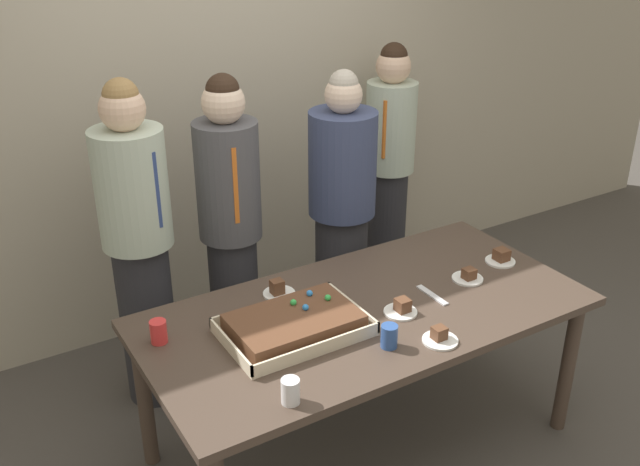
% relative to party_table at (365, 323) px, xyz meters
% --- Properties ---
extents(ground_plane, '(12.00, 12.00, 0.00)m').
position_rel_party_table_xyz_m(ground_plane, '(0.00, 0.00, -0.69)').
color(ground_plane, '#4C4742').
extents(interior_back_panel, '(8.00, 0.12, 3.00)m').
position_rel_party_table_xyz_m(interior_back_panel, '(0.00, 1.60, 0.81)').
color(interior_back_panel, '#B2A893').
rests_on(interior_back_panel, ground_plane).
extents(party_table, '(2.01, 0.99, 0.77)m').
position_rel_party_table_xyz_m(party_table, '(0.00, 0.00, 0.00)').
color(party_table, '#47382D').
rests_on(party_table, ground_plane).
extents(sheet_cake, '(0.60, 0.40, 0.11)m').
position_rel_party_table_xyz_m(sheet_cake, '(-0.37, -0.01, 0.12)').
color(sheet_cake, beige).
rests_on(sheet_cake, party_table).
extents(plated_slice_near_left, '(0.15, 0.15, 0.07)m').
position_rel_party_table_xyz_m(plated_slice_near_left, '(0.84, 0.02, 0.10)').
color(plated_slice_near_left, white).
rests_on(plated_slice_near_left, party_table).
extents(plated_slice_near_right, '(0.15, 0.15, 0.07)m').
position_rel_party_table_xyz_m(plated_slice_near_right, '(0.11, -0.11, 0.10)').
color(plated_slice_near_right, white).
rests_on(plated_slice_near_right, party_table).
extents(plated_slice_far_left, '(0.15, 0.15, 0.08)m').
position_rel_party_table_xyz_m(plated_slice_far_left, '(-0.28, 0.31, 0.10)').
color(plated_slice_far_left, white).
rests_on(plated_slice_far_left, party_table).
extents(plated_slice_far_right, '(0.15, 0.15, 0.06)m').
position_rel_party_table_xyz_m(plated_slice_far_right, '(0.12, -0.37, 0.10)').
color(plated_slice_far_right, white).
rests_on(plated_slice_far_right, party_table).
extents(plated_slice_center_front, '(0.15, 0.15, 0.06)m').
position_rel_party_table_xyz_m(plated_slice_center_front, '(0.57, -0.04, 0.10)').
color(plated_slice_center_front, white).
rests_on(plated_slice_center_front, party_table).
extents(drink_cup_nearest, '(0.07, 0.07, 0.10)m').
position_rel_party_table_xyz_m(drink_cup_nearest, '(-0.09, -0.29, 0.13)').
color(drink_cup_nearest, '#2D5199').
rests_on(drink_cup_nearest, party_table).
extents(drink_cup_middle, '(0.07, 0.07, 0.10)m').
position_rel_party_table_xyz_m(drink_cup_middle, '(-0.88, 0.22, 0.13)').
color(drink_cup_middle, red).
rests_on(drink_cup_middle, party_table).
extents(drink_cup_far_end, '(0.07, 0.07, 0.10)m').
position_rel_party_table_xyz_m(drink_cup_far_end, '(-0.60, -0.40, 0.13)').
color(drink_cup_far_end, white).
rests_on(drink_cup_far_end, party_table).
extents(cake_server_utensil, '(0.03, 0.20, 0.01)m').
position_rel_party_table_xyz_m(cake_server_utensil, '(0.33, -0.07, 0.08)').
color(cake_server_utensil, silver).
rests_on(cake_server_utensil, party_table).
extents(person_serving_front, '(0.33, 0.33, 1.68)m').
position_rel_party_table_xyz_m(person_serving_front, '(-0.24, 0.90, 0.19)').
color(person_serving_front, '#28282D').
rests_on(person_serving_front, ground_plane).
extents(person_green_shirt_behind, '(0.37, 0.37, 1.64)m').
position_rel_party_table_xyz_m(person_green_shirt_behind, '(0.40, 0.81, 0.15)').
color(person_green_shirt_behind, '#28282D').
rests_on(person_green_shirt_behind, ground_plane).
extents(person_striped_tie_right, '(0.35, 0.35, 1.72)m').
position_rel_party_table_xyz_m(person_striped_tie_right, '(-0.73, 0.90, 0.20)').
color(person_striped_tie_right, '#28282D').
rests_on(person_striped_tie_right, ground_plane).
extents(person_far_right_suit, '(0.32, 0.32, 1.65)m').
position_rel_party_table_xyz_m(person_far_right_suit, '(1.03, 1.24, 0.18)').
color(person_far_right_suit, '#28282D').
rests_on(person_far_right_suit, ground_plane).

